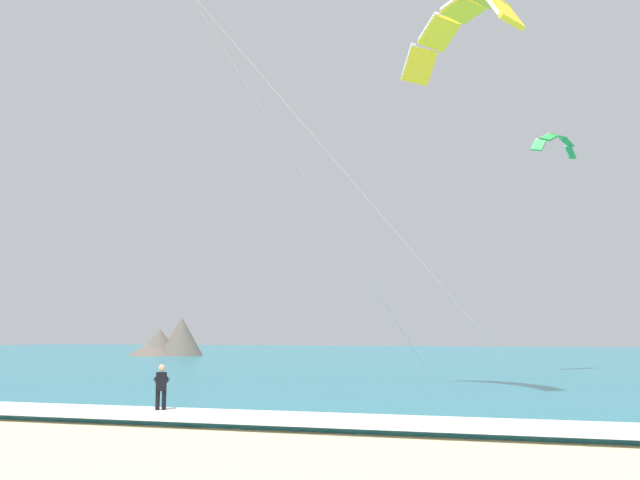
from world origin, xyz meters
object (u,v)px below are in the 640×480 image
kite_primary (459,25)px  kitesurfer (161,388)px  surfboard (160,417)px  kite_distant (556,142)px

kite_primary → kitesurfer: bearing=-138.9°
surfboard → kite_primary: size_ratio=0.09×
kite_primary → kite_distant: bearing=75.0°
surfboard → kitesurfer: bearing=117.5°
kitesurfer → kite_primary: 19.20m
kite_primary → kite_distant: 18.37m
kite_distant → kitesurfer: bearing=-118.5°
kitesurfer → kite_distant: size_ratio=0.50×
kitesurfer → kite_primary: (9.20, 8.04, 14.81)m
kitesurfer → kite_primary: kite_primary is taller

